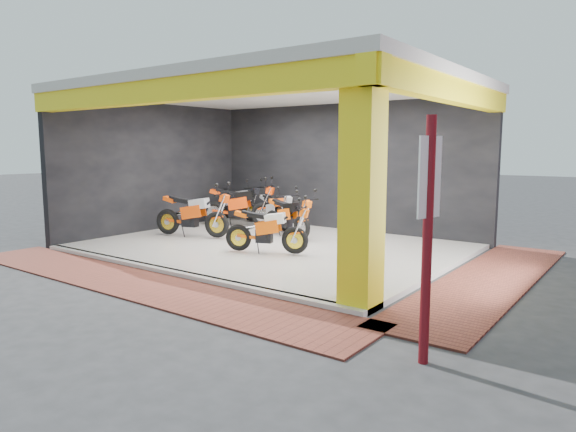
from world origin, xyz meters
name	(u,v)px	position (x,y,z in m)	size (l,w,h in m)	color
ground	(211,265)	(0.00, 0.00, 0.00)	(80.00, 80.00, 0.00)	#2D2D30
showroom_floor	(273,247)	(0.00, 2.00, 0.05)	(8.00, 6.00, 0.10)	white
showroom_ceiling	(272,89)	(0.00, 2.00, 3.60)	(8.40, 6.40, 0.20)	beige
back_wall	(342,169)	(0.00, 5.10, 1.75)	(8.20, 0.20, 3.50)	black
left_wall	(154,169)	(-4.10, 2.00, 1.75)	(0.20, 6.20, 3.50)	black
corner_column	(362,188)	(3.75, -0.75, 1.75)	(0.50, 0.50, 3.50)	yellow
header_beam_front	(166,91)	(0.00, -1.00, 3.30)	(8.40, 0.30, 0.40)	yellow
header_beam_right	(451,91)	(4.00, 2.00, 3.30)	(0.30, 6.40, 0.40)	yellow
floor_kerb	(171,272)	(0.00, -1.02, 0.05)	(8.00, 0.20, 0.10)	white
paver_front	(136,283)	(0.00, -1.80, 0.01)	(9.00, 1.40, 0.03)	brown
paver_right	(489,280)	(4.80, 2.00, 0.01)	(1.40, 7.00, 0.03)	brown
signpost	(428,231)	(5.20, -2.00, 1.45)	(0.11, 0.36, 2.64)	#5F0E14
moto_hero	(295,227)	(1.06, 1.40, 0.69)	(1.92, 0.71, 1.17)	#FF5F0A
moto_row_a	(217,212)	(-1.61, 1.84, 0.76)	(2.17, 0.80, 1.33)	#EB4909
moto_row_b	(302,216)	(0.19, 2.90, 0.69)	(1.95, 0.72, 1.19)	#FF600A
moto_row_c	(284,210)	(-0.86, 3.61, 0.69)	(1.92, 0.71, 1.18)	#A3A6AB
moto_row_d	(262,203)	(-1.88, 3.92, 0.79)	(2.26, 0.84, 1.38)	#FD440A
moto_row_e	(251,201)	(-2.80, 4.50, 0.73)	(2.06, 0.76, 1.26)	black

